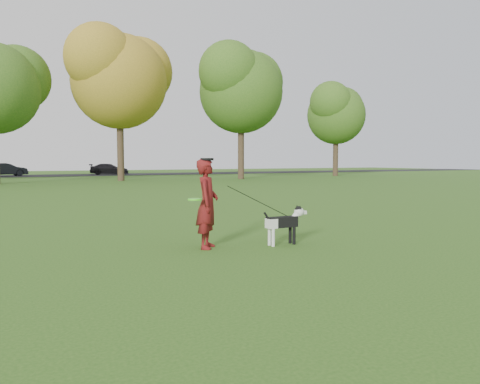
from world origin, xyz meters
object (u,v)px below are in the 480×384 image
car_right (109,169)px  car_mid (6,170)px  man (207,204)px  dog (285,221)px

car_right → car_mid: bearing=105.4°
man → car_mid: man is taller
man → car_right: 40.53m
dog → car_right: bearing=82.0°
man → car_mid: size_ratio=0.43×
dog → car_mid: bearing=95.1°
man → car_right: (7.01, 39.92, -0.21)m
dog → car_right: car_right is taller
car_mid → man: bearing=167.3°
dog → man: bearing=165.9°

